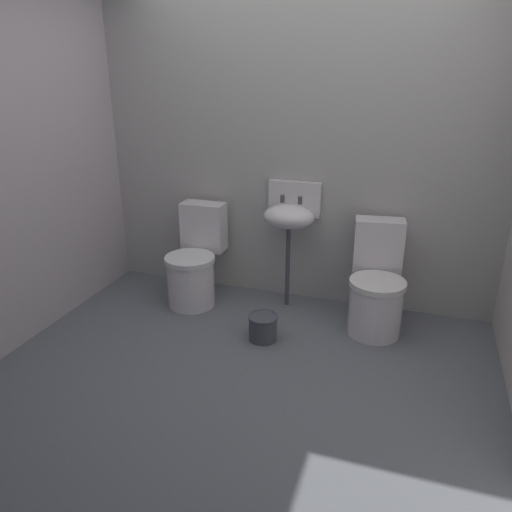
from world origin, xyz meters
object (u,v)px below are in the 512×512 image
Objects in this scene: sink at (290,215)px; toilet_left at (195,264)px; toilet_right at (376,288)px; bucket at (263,327)px.

toilet_left is at bearing -165.73° from sink.
bucket is at bearing 22.77° from toilet_right.
toilet_left is at bearing 149.33° from bucket.
sink is (0.74, 0.19, 0.43)m from toilet_left.
toilet_left is 0.87m from bucket.
sink is 4.54× the size of bucket.
toilet_left is 1.00× the size of toilet_right.
sink is (-0.71, 0.19, 0.43)m from toilet_right.
toilet_right is 0.86m from sink.
toilet_left is at bearing -7.57° from toilet_right.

